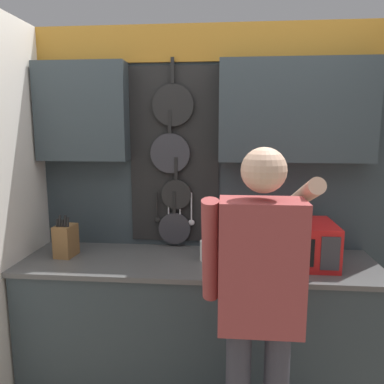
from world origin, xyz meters
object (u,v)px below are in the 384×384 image
at_px(person, 260,292).
at_px(knife_block, 66,240).
at_px(microwave, 294,243).
at_px(utensil_crock, 208,248).

bearing_deg(person, knife_block, 152.41).
distance_m(microwave, knife_block, 1.46).
relative_size(knife_block, utensil_crock, 0.81).
bearing_deg(person, microwave, 67.09).
distance_m(knife_block, person, 1.35).
height_order(microwave, person, person).
relative_size(microwave, utensil_crock, 1.37).
height_order(knife_block, utensil_crock, utensil_crock).
distance_m(microwave, utensil_crock, 0.54).
height_order(microwave, knife_block, knife_block).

